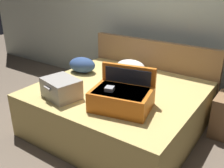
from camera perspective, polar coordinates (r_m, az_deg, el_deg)
ground_plane at (r=2.99m, az=-3.04°, el=-12.84°), size 12.00×12.00×0.00m
back_wall at (r=3.89m, az=12.05°, el=15.87°), size 8.00×0.10×2.60m
bed at (r=3.13m, az=1.32°, el=-5.38°), size 1.84×1.69×0.53m
headboard at (r=3.76m, az=8.80°, el=2.64°), size 1.87×0.08×0.92m
hard_case_large at (r=2.53m, az=2.21°, el=-2.79°), size 0.65×0.54×0.39m
hard_case_medium at (r=2.81m, az=-11.17°, el=-0.95°), size 0.45×0.38×0.21m
pillow_near_headboard at (r=3.50m, az=4.15°, el=3.94°), size 0.42×0.32×0.17m
pillow_center_head at (r=3.51m, az=-6.63°, el=4.23°), size 0.41×0.32×0.20m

